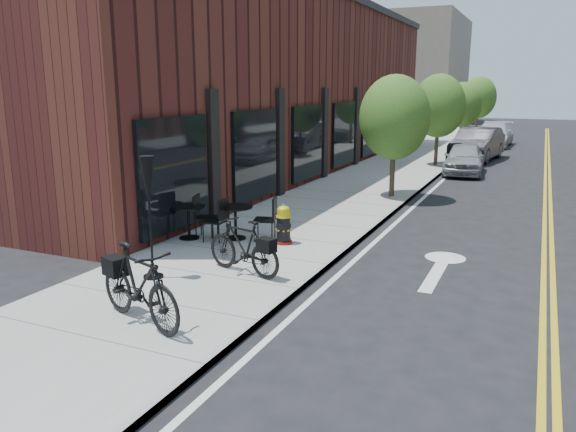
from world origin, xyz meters
The scene contains 17 objects.
ground centered at (0.00, 0.00, 0.00)m, with size 120.00×120.00×0.00m, color black.
sidewalk_near centered at (-2.00, 10.00, 0.06)m, with size 4.00×70.00×0.12m, color #9E9B93.
building_near centered at (-6.50, 14.00, 3.50)m, with size 5.00×28.00×7.00m, color #421815.
bg_building_left centered at (-8.00, 48.00, 5.00)m, with size 8.00×14.00×10.00m, color #726656.
tree_near_a centered at (-0.60, 9.00, 2.60)m, with size 2.20×2.20×3.81m.
tree_near_b centered at (-0.60, 17.00, 2.71)m, with size 2.30×2.30×3.98m.
tree_near_c centered at (-0.60, 25.00, 2.53)m, with size 2.10×2.10×3.67m.
tree_near_d centered at (-0.60, 33.00, 2.79)m, with size 2.40×2.40×4.11m.
fire_hydrant centered at (-1.43, 2.51, 0.54)m, with size 0.51×0.51×0.89m.
bicycle_left centered at (-1.26, 0.32, 0.65)m, with size 0.50×1.76×1.06m, color black.
bicycle_right centered at (-1.54, -2.33, 0.72)m, with size 0.57×2.01×1.20m, color black.
bistro_set_b centered at (-3.60, 1.99, 0.62)m, with size 1.86×0.84×1.00m.
bistro_set_c centered at (-2.60, 2.41, 0.62)m, with size 1.90×0.99×1.00m.
patio_umbrella centered at (-2.67, -0.57, 1.73)m, with size 0.36×0.36×2.25m.
parked_car_a centered at (0.80, 15.52, 0.64)m, with size 1.52×3.77×1.28m, color #989BA0.
parked_car_b centered at (0.80, 20.31, 0.80)m, with size 1.70×4.86×1.60m, color black.
parked_car_c centered at (0.96, 27.64, 0.72)m, with size 2.01×4.95×1.44m, color silver.
Camera 1 is at (3.64, -8.51, 3.57)m, focal length 35.00 mm.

